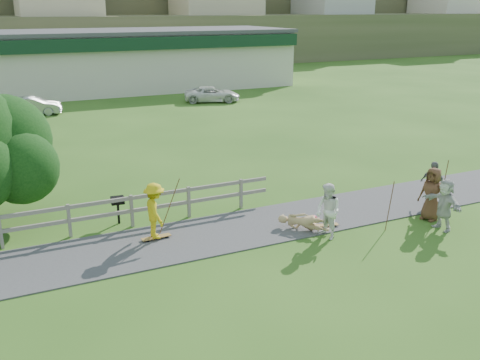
% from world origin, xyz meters
% --- Properties ---
extents(ground, '(260.00, 260.00, 0.00)m').
position_xyz_m(ground, '(0.00, 0.00, 0.00)').
color(ground, '#2D5819').
rests_on(ground, ground).
extents(path, '(34.00, 3.00, 0.04)m').
position_xyz_m(path, '(0.00, 1.50, 0.02)').
color(path, '#39393C').
rests_on(path, ground).
extents(fence, '(15.05, 0.10, 1.10)m').
position_xyz_m(fence, '(-4.62, 3.30, 0.72)').
color(fence, slate).
rests_on(fence, ground).
extents(strip_mall, '(32.50, 10.75, 5.10)m').
position_xyz_m(strip_mall, '(4.00, 34.94, 2.58)').
color(strip_mall, beige).
rests_on(strip_mall, ground).
extents(skater_rider, '(0.67, 1.15, 1.77)m').
position_xyz_m(skater_rider, '(-1.61, 1.90, 0.88)').
color(skater_rider, gold).
rests_on(skater_rider, ground).
extents(skater_fallen, '(1.52, 1.41, 0.61)m').
position_xyz_m(skater_fallen, '(2.95, 0.56, 0.31)').
color(skater_fallen, tan).
rests_on(skater_fallen, ground).
extents(spectator_a, '(0.78, 0.94, 1.79)m').
position_xyz_m(spectator_a, '(3.33, -0.24, 0.89)').
color(spectator_a, white).
rests_on(spectator_a, ground).
extents(spectator_b, '(0.59, 1.05, 1.69)m').
position_xyz_m(spectator_b, '(8.41, 0.54, 0.85)').
color(spectator_b, slate).
rests_on(spectator_b, ground).
extents(spectator_c, '(0.78, 1.01, 1.85)m').
position_xyz_m(spectator_c, '(7.40, -0.45, 0.93)').
color(spectator_c, brown).
rests_on(spectator_c, ground).
extents(spectator_d, '(0.52, 1.61, 1.73)m').
position_xyz_m(spectator_d, '(7.14, -1.28, 0.86)').
color(spectator_d, '#B8B8B4').
rests_on(spectator_d, ground).
extents(car_silver, '(3.91, 2.13, 1.22)m').
position_xyz_m(car_silver, '(-3.17, 25.28, 0.61)').
color(car_silver, '#96999D').
rests_on(car_silver, ground).
extents(car_white, '(4.67, 3.26, 1.18)m').
position_xyz_m(car_white, '(9.81, 24.97, 0.59)').
color(car_white, silver).
rests_on(car_white, ground).
extents(bbq, '(0.46, 0.37, 0.94)m').
position_xyz_m(bbq, '(-2.35, 3.76, 0.47)').
color(bbq, black).
rests_on(bbq, ground).
extents(longboard_rider, '(0.95, 0.29, 0.10)m').
position_xyz_m(longboard_rider, '(-1.61, 1.90, 0.05)').
color(longboard_rider, olive).
rests_on(longboard_rider, ground).
extents(longboard_fallen, '(0.90, 0.40, 0.10)m').
position_xyz_m(longboard_fallen, '(3.75, 0.46, 0.05)').
color(longboard_fallen, olive).
rests_on(longboard_fallen, ground).
extents(helmet, '(0.32, 0.32, 0.32)m').
position_xyz_m(helmet, '(3.55, 0.91, 0.16)').
color(helmet, '#B01025').
rests_on(helmet, ground).
extents(pole_rider, '(0.03, 0.03, 1.93)m').
position_xyz_m(pole_rider, '(-1.01, 2.30, 0.97)').
color(pole_rider, brown).
rests_on(pole_rider, ground).
extents(pole_spec_left, '(0.03, 0.03, 1.68)m').
position_xyz_m(pole_spec_left, '(5.49, -0.58, 0.84)').
color(pole_spec_left, brown).
rests_on(pole_spec_left, ground).
extents(pole_spec_right, '(0.03, 0.03, 2.00)m').
position_xyz_m(pole_spec_right, '(8.04, -0.31, 1.00)').
color(pole_spec_right, brown).
rests_on(pole_spec_right, ground).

